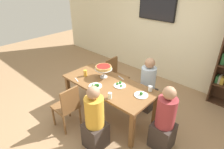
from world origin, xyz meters
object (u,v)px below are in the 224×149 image
at_px(dining_table, 108,87).
at_px(diner_near_right, 95,122).
at_px(cutlery_knife_near, 77,80).
at_px(chair_near_left, 68,106).
at_px(salad_plate_spare, 96,86).
at_px(water_glass_clear_near, 150,89).
at_px(beer_glass_amber_tall, 85,73).
at_px(chair_far_left, 115,75).
at_px(salad_plate_far_diner, 120,85).
at_px(diner_far_right, 147,88).
at_px(diner_head_east, 164,123).
at_px(deep_dish_pizza_stand, 104,68).
at_px(salad_plate_near_diner, 141,95).
at_px(television, 157,7).
at_px(cutlery_fork_near, 121,78).
at_px(water_glass_clear_far, 110,96).

height_order(dining_table, diner_near_right, diner_near_right).
height_order(diner_near_right, cutlery_knife_near, diner_near_right).
height_order(chair_near_left, salad_plate_spare, chair_near_left).
bearing_deg(water_glass_clear_near, beer_glass_amber_tall, -161.64).
distance_m(chair_far_left, salad_plate_far_diner, 0.93).
bearing_deg(diner_far_right, chair_near_left, -26.20).
bearing_deg(diner_head_east, diner_far_right, -41.70).
xyz_separation_m(deep_dish_pizza_stand, salad_plate_far_diner, (0.45, -0.03, -0.18)).
xyz_separation_m(diner_near_right, salad_plate_near_diner, (0.30, 0.80, 0.26)).
bearing_deg(chair_near_left, dining_table, -21.77).
xyz_separation_m(diner_far_right, cutlery_knife_near, (-0.97, -1.03, 0.25)).
bearing_deg(water_glass_clear_near, salad_plate_near_diner, -98.61).
bearing_deg(water_glass_clear_near, chair_near_left, -133.79).
xyz_separation_m(diner_far_right, salad_plate_near_diner, (0.26, -0.63, 0.26)).
height_order(salad_plate_spare, water_glass_clear_near, water_glass_clear_near).
height_order(dining_table, cutlery_knife_near, cutlery_knife_near).
relative_size(television, diner_far_right, 0.86).
xyz_separation_m(salad_plate_spare, cutlery_knife_near, (-0.46, -0.08, -0.01)).
height_order(dining_table, diner_far_right, diner_far_right).
xyz_separation_m(chair_near_left, salad_plate_far_diner, (0.51, 0.83, 0.27)).
bearing_deg(deep_dish_pizza_stand, diner_head_east, -3.55).
height_order(diner_far_right, cutlery_fork_near, diner_far_right).
bearing_deg(salad_plate_near_diner, cutlery_knife_near, -161.63).
xyz_separation_m(water_glass_clear_near, cutlery_knife_near, (-1.27, -0.63, -0.05)).
xyz_separation_m(deep_dish_pizza_stand, salad_plate_near_diner, (0.92, -0.03, -0.18)).
height_order(chair_far_left, water_glass_clear_near, chair_far_left).
distance_m(television, water_glass_clear_near, 2.34).
distance_m(salad_plate_far_diner, water_glass_clear_far, 0.43).
bearing_deg(cutlery_fork_near, television, -62.32).
relative_size(diner_near_right, cutlery_fork_near, 6.39).
relative_size(diner_far_right, water_glass_clear_near, 11.61).
bearing_deg(salad_plate_spare, chair_far_left, 110.62).
distance_m(television, salad_plate_spare, 2.60).
height_order(deep_dish_pizza_stand, water_glass_clear_near, deep_dish_pizza_stand).
xyz_separation_m(deep_dish_pizza_stand, salad_plate_spare, (0.15, -0.36, -0.18)).
relative_size(diner_head_east, cutlery_fork_near, 6.39).
bearing_deg(deep_dish_pizza_stand, diner_near_right, -53.05).
relative_size(water_glass_clear_near, cutlery_knife_near, 0.55).
relative_size(salad_plate_spare, water_glass_clear_near, 2.46).
bearing_deg(deep_dish_pizza_stand, cutlery_fork_near, 37.41).
height_order(television, salad_plate_spare, television).
bearing_deg(television, dining_table, -80.27).
relative_size(dining_table, salad_plate_near_diner, 7.57).
height_order(dining_table, television, television).
bearing_deg(chair_near_left, diner_far_right, -26.20).
xyz_separation_m(television, chair_far_left, (-0.08, -1.42, -1.34)).
bearing_deg(television, chair_near_left, -88.73).
relative_size(chair_far_left, water_glass_clear_far, 8.25).
bearing_deg(water_glass_clear_near, deep_dish_pizza_stand, -168.37).
bearing_deg(diner_far_right, television, -150.73).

